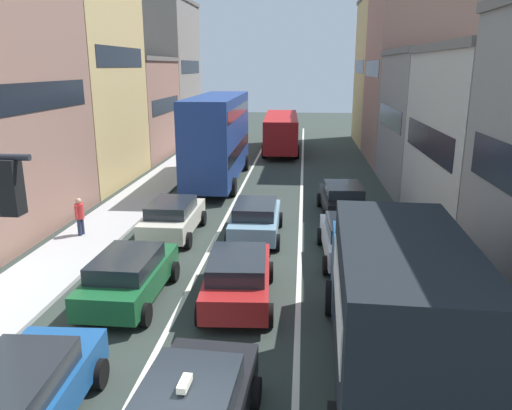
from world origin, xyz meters
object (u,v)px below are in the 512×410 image
(hatchback_centre_lane_third, at_px, (256,219))
(wagon_right_lane_far, at_px, (343,199))
(removalist_box_truck, at_px, (394,299))
(wagon_left_lane_second, at_px, (129,275))
(bus_far_queue_secondary, at_px, (281,130))
(pedestrian_far_sidewalk, at_px, (80,215))
(sedan_centre_lane_second, at_px, (238,276))
(bus_mid_queue_primary, at_px, (218,135))
(sedan_right_lane_behind_truck, at_px, (350,238))
(sedan_left_lane_third, at_px, (173,217))
(sedan_left_lane_front, at_px, (19,398))

(hatchback_centre_lane_third, relative_size, wagon_right_lane_far, 0.98)
(removalist_box_truck, relative_size, wagon_left_lane_second, 1.80)
(bus_far_queue_secondary, distance_m, pedestrian_far_sidewalk, 23.16)
(removalist_box_truck, distance_m, sedan_centre_lane_second, 5.27)
(wagon_right_lane_far, relative_size, bus_mid_queue_primary, 0.42)
(removalist_box_truck, distance_m, pedestrian_far_sidewalk, 13.76)
(removalist_box_truck, bearing_deg, wagon_left_lane_second, 66.65)
(removalist_box_truck, distance_m, sedan_right_lane_behind_truck, 7.32)
(sedan_centre_lane_second, height_order, hatchback_centre_lane_third, same)
(wagon_left_lane_second, height_order, sedan_left_lane_third, same)
(sedan_centre_lane_second, distance_m, bus_mid_queue_primary, 15.91)
(sedan_right_lane_behind_truck, bearing_deg, wagon_right_lane_far, -3.62)
(sedan_left_lane_front, relative_size, sedan_right_lane_behind_truck, 1.00)
(hatchback_centre_lane_third, bearing_deg, sedan_centre_lane_second, 179.71)
(sedan_left_lane_third, bearing_deg, bus_far_queue_secondary, -9.06)
(sedan_left_lane_third, height_order, sedan_right_lane_behind_truck, same)
(sedan_centre_lane_second, distance_m, wagon_right_lane_far, 9.97)
(sedan_centre_lane_second, height_order, wagon_left_lane_second, same)
(removalist_box_truck, height_order, bus_far_queue_secondary, removalist_box_truck)
(sedan_left_lane_third, xyz_separation_m, pedestrian_far_sidewalk, (-3.61, -0.63, 0.15))
(wagon_left_lane_second, bearing_deg, removalist_box_truck, -114.67)
(bus_mid_queue_primary, distance_m, bus_far_queue_secondary, 12.10)
(sedan_left_lane_front, relative_size, sedan_centre_lane_second, 0.99)
(sedan_left_lane_third, xyz_separation_m, bus_far_queue_secondary, (3.38, 21.43, 0.96))
(sedan_centre_lane_second, height_order, bus_far_queue_secondary, bus_far_queue_secondary)
(bus_far_queue_secondary, bearing_deg, sedan_left_lane_third, 168.99)
(wagon_right_lane_far, distance_m, bus_mid_queue_primary, 9.42)
(sedan_centre_lane_second, relative_size, sedan_left_lane_third, 1.02)
(sedan_right_lane_behind_truck, bearing_deg, sedan_centre_lane_second, 134.56)
(sedan_centre_lane_second, relative_size, bus_mid_queue_primary, 0.42)
(bus_far_queue_secondary, bearing_deg, bus_mid_queue_primary, 162.81)
(sedan_centre_lane_second, bearing_deg, pedestrian_far_sidewalk, 50.67)
(removalist_box_truck, xyz_separation_m, sedan_right_lane_behind_truck, (-0.25, 7.22, -1.18))
(sedan_centre_lane_second, bearing_deg, sedan_left_lane_front, 147.08)
(sedan_left_lane_front, height_order, sedan_right_lane_behind_truck, same)
(removalist_box_truck, xyz_separation_m, sedan_centre_lane_second, (-3.76, 3.50, -1.18))
(wagon_left_lane_second, xyz_separation_m, sedan_left_lane_third, (-0.21, 5.88, 0.00))
(removalist_box_truck, bearing_deg, hatchback_centre_lane_third, 24.25)
(removalist_box_truck, xyz_separation_m, pedestrian_far_sidewalk, (-10.76, 8.53, -1.03))
(wagon_right_lane_far, xyz_separation_m, bus_far_queue_secondary, (-3.67, 17.82, 0.96))
(sedan_centre_lane_second, bearing_deg, bus_mid_queue_primary, 7.90)
(sedan_left_lane_front, relative_size, bus_mid_queue_primary, 0.42)
(bus_far_queue_secondary, xyz_separation_m, pedestrian_far_sidewalk, (-6.99, -22.06, -0.81))
(sedan_left_lane_front, xyz_separation_m, sedan_left_lane_third, (-0.10, 11.52, 0.00))
(removalist_box_truck, bearing_deg, sedan_left_lane_third, 39.92)
(sedan_left_lane_third, relative_size, pedestrian_far_sidewalk, 2.59)
(sedan_centre_lane_second, height_order, bus_mid_queue_primary, bus_mid_queue_primary)
(pedestrian_far_sidewalk, bearing_deg, wagon_left_lane_second, 135.52)
(pedestrian_far_sidewalk, bearing_deg, bus_far_queue_secondary, -98.13)
(bus_mid_queue_primary, bearing_deg, hatchback_centre_lane_third, -162.93)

